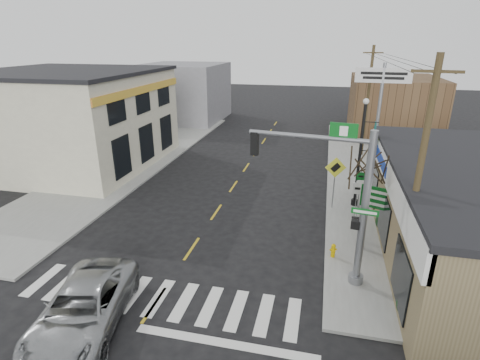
% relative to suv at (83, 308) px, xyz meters
% --- Properties ---
extents(ground, '(140.00, 140.00, 0.00)m').
position_rel_suv_xyz_m(ground, '(1.77, 1.50, -0.74)').
color(ground, black).
rests_on(ground, ground).
extents(sidewalk_right, '(6.00, 38.00, 0.13)m').
position_rel_suv_xyz_m(sidewalk_right, '(10.77, 14.50, -0.68)').
color(sidewalk_right, gray).
rests_on(sidewalk_right, ground).
extents(sidewalk_left, '(6.00, 38.00, 0.13)m').
position_rel_suv_xyz_m(sidewalk_left, '(-7.23, 14.50, -0.68)').
color(sidewalk_left, gray).
rests_on(sidewalk_left, ground).
extents(center_line, '(0.12, 56.00, 0.01)m').
position_rel_suv_xyz_m(center_line, '(1.77, 9.50, -0.74)').
color(center_line, gold).
rests_on(center_line, ground).
extents(crosswalk, '(11.00, 2.20, 0.01)m').
position_rel_suv_xyz_m(crosswalk, '(1.77, 1.90, -0.74)').
color(crosswalk, silver).
rests_on(crosswalk, ground).
extents(left_building, '(12.00, 12.00, 6.80)m').
position_rel_suv_xyz_m(left_building, '(-11.23, 15.50, 2.66)').
color(left_building, beige).
rests_on(left_building, ground).
extents(bldg_distant_right, '(8.00, 10.00, 5.60)m').
position_rel_suv_xyz_m(bldg_distant_right, '(13.77, 31.50, 2.06)').
color(bldg_distant_right, brown).
rests_on(bldg_distant_right, ground).
extents(bldg_distant_left, '(9.00, 10.00, 6.40)m').
position_rel_suv_xyz_m(bldg_distant_left, '(-9.23, 33.50, 2.46)').
color(bldg_distant_left, slate).
rests_on(bldg_distant_left, ground).
extents(suv, '(3.51, 5.75, 1.49)m').
position_rel_suv_xyz_m(suv, '(0.00, 0.00, 0.00)').
color(suv, '#929497').
rests_on(suv, ground).
extents(traffic_signal_pole, '(4.93, 0.38, 6.24)m').
position_rel_suv_xyz_m(traffic_signal_pole, '(8.22, 4.40, 3.10)').
color(traffic_signal_pole, gray).
rests_on(traffic_signal_pole, sidewalk_right).
extents(guide_sign, '(1.67, 0.14, 2.93)m').
position_rel_suv_xyz_m(guide_sign, '(9.97, 7.88, 1.27)').
color(guide_sign, '#483A21').
rests_on(guide_sign, sidewalk_right).
extents(fire_hydrant, '(0.20, 0.20, 0.63)m').
position_rel_suv_xyz_m(fire_hydrant, '(8.10, 6.06, -0.28)').
color(fire_hydrant, '#C09A00').
rests_on(fire_hydrant, sidewalk_right).
extents(ped_crossing_sign, '(1.16, 0.08, 2.98)m').
position_rel_suv_xyz_m(ped_crossing_sign, '(8.07, 11.28, 1.40)').
color(ped_crossing_sign, gray).
rests_on(ped_crossing_sign, sidewalk_right).
extents(lamp_post, '(0.79, 0.62, 6.06)m').
position_rel_suv_xyz_m(lamp_post, '(9.37, 11.96, 2.89)').
color(lamp_post, black).
rests_on(lamp_post, sidewalk_right).
extents(dance_center_sign, '(3.54, 0.22, 7.53)m').
position_rel_suv_xyz_m(dance_center_sign, '(10.77, 17.95, 4.98)').
color(dance_center_sign, gray).
rests_on(dance_center_sign, sidewalk_right).
extents(bare_tree, '(2.69, 2.69, 5.37)m').
position_rel_suv_xyz_m(bare_tree, '(9.27, 7.20, 3.61)').
color(bare_tree, black).
rests_on(bare_tree, sidewalk_right).
extents(shrub_front, '(1.20, 1.20, 0.90)m').
position_rel_suv_xyz_m(shrub_front, '(10.79, 2.79, -0.16)').
color(shrub_front, '#173D16').
rests_on(shrub_front, sidewalk_right).
extents(shrub_back, '(1.10, 1.10, 0.82)m').
position_rel_suv_xyz_m(shrub_back, '(10.71, 9.26, -0.20)').
color(shrub_back, black).
rests_on(shrub_back, sidewalk_right).
extents(utility_pole_near, '(1.49, 0.22, 8.58)m').
position_rel_suv_xyz_m(utility_pole_near, '(10.53, 4.24, 3.78)').
color(utility_pole_near, '#412C1A').
rests_on(utility_pole_near, sidewalk_right).
extents(utility_pole_far, '(1.48, 0.22, 8.54)m').
position_rel_suv_xyz_m(utility_pole_far, '(10.41, 22.49, 3.76)').
color(utility_pole_far, '#453922').
rests_on(utility_pole_far, sidewalk_right).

